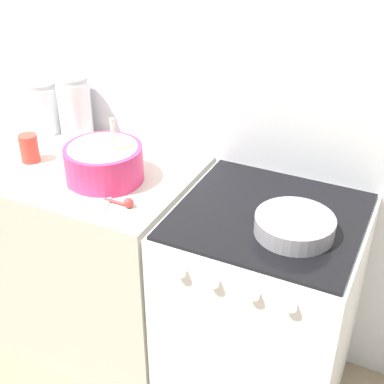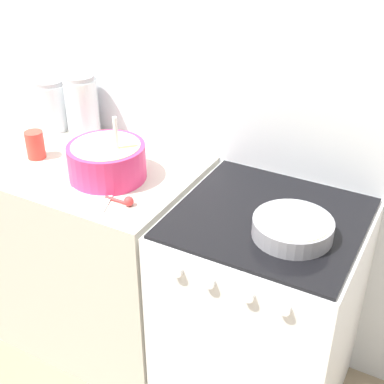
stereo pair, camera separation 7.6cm
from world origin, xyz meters
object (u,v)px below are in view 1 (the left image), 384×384
Objects in this scene: stove at (261,310)px; tin_can at (29,148)px; storage_jar_left at (43,111)px; storage_jar_middle at (76,113)px; mixing_bowl at (104,161)px; baking_pan at (295,225)px.

tin_can is (-1.01, -0.04, 0.50)m from stove.
storage_jar_left is 0.82× the size of storage_jar_middle.
storage_jar_middle is (-0.97, 0.22, 0.57)m from stove.
storage_jar_left reaches higher than stove.
tin_can is (-0.36, -0.00, -0.02)m from mixing_bowl.
stove is 1.13m from tin_can.
storage_jar_left is (-1.25, 0.29, 0.06)m from baking_pan.
baking_pan is 1.12m from tin_can.
stove is at bearing -10.85° from storage_jar_left.
mixing_bowl is (-0.65, -0.04, 0.52)m from stove.
mixing_bowl is at bearing -27.66° from storage_jar_left.
storage_jar_middle reaches higher than storage_jar_left.
baking_pan is (0.76, -0.03, -0.04)m from mixing_bowl.
storage_jar_middle is 2.43× the size of tin_can.
storage_jar_left is at bearing 180.00° from storage_jar_middle.
mixing_bowl is 0.36m from tin_can.
mixing_bowl is 0.56m from storage_jar_left.
baking_pan is 0.93× the size of storage_jar_middle.
stove is 0.50m from baking_pan.
storage_jar_middle reaches higher than stove.
mixing_bowl is at bearing -39.39° from storage_jar_middle.
storage_jar_left reaches higher than baking_pan.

